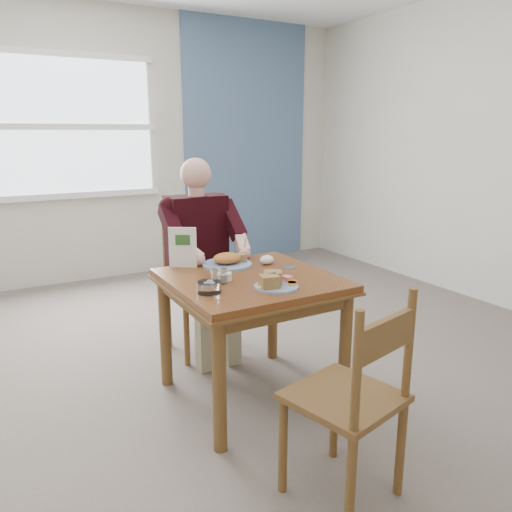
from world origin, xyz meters
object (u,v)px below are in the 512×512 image
table (251,295)px  chair_near (353,399)px  far_plate (228,261)px  chair_far (197,286)px  near_plate (274,282)px  diner (201,243)px

table → chair_near: 0.98m
far_plate → chair_far: bearing=89.6°
near_plate → chair_far: bearing=90.7°
chair_far → near_plate: size_ratio=3.17×
chair_far → far_plate: (-0.00, -0.52, 0.30)m
table → chair_far: chair_far is taller
chair_far → near_plate: bearing=-89.3°
chair_far → diner: bearing=-90.0°
near_plate → far_plate: far_plate is taller
diner → chair_near: bearing=-91.7°
chair_far → chair_near: (-0.05, -1.77, 0.00)m
table → far_plate: size_ratio=2.64×
table → near_plate: (0.01, -0.24, 0.14)m
chair_far → far_plate: size_ratio=2.72×
diner → far_plate: 0.43m
chair_far → chair_near: bearing=-91.6°
diner → far_plate: size_ratio=3.97×
table → chair_near: (-0.05, -0.97, -0.16)m
table → chair_far: 0.81m
far_plate → chair_near: bearing=-92.0°
diner → near_plate: size_ratio=4.62×
chair_far → far_plate: 0.60m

